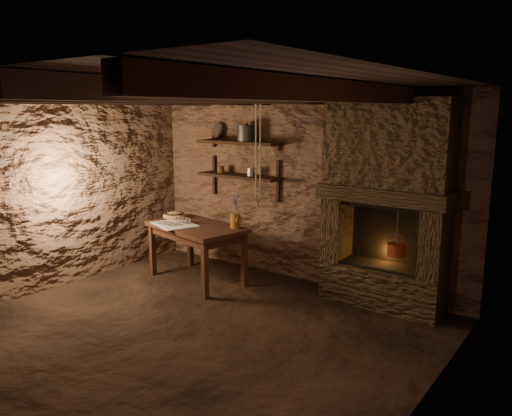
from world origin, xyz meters
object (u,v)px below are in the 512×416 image
Objects in this scene: work_table at (197,251)px; wooden_bowl at (174,216)px; iron_stockpot at (247,134)px; stoneware_jug at (235,214)px; red_pot at (396,249)px.

wooden_bowl reaches higher than work_table.
stoneware_jug is at bearing -67.08° from iron_stockpot.
wooden_bowl is 1.21× the size of iron_stockpot.
work_table is 3.36× the size of stoneware_jug.
wooden_bowl is 1.47m from iron_stockpot.
red_pot is (2.41, 0.58, 0.30)m from work_table.
red_pot is at bearing 18.48° from stoneware_jug.
iron_stockpot reaches higher than red_pot.
work_table is 4.57× the size of wooden_bowl.
iron_stockpot reaches higher than wooden_bowl.
wooden_bowl is at bearing 178.73° from work_table.
wooden_bowl is at bearing -170.94° from red_pot.
work_table is 2.49m from red_pot.
wooden_bowl is 0.57× the size of red_pot.
red_pot reaches higher than work_table.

